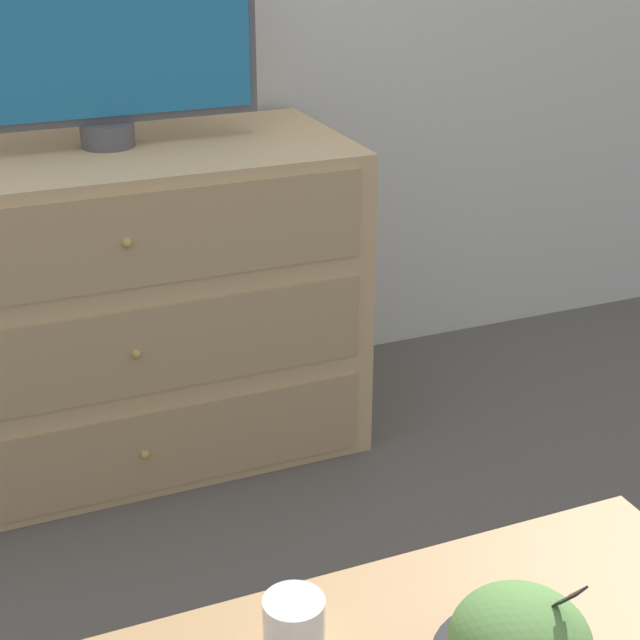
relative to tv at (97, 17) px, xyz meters
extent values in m
plane|color=#56514C|center=(-0.16, 0.28, -1.16)|extent=(12.00, 12.00, 0.00)
cube|color=tan|center=(-0.04, -0.04, -0.74)|extent=(1.27, 0.58, 0.84)
cube|color=tan|center=(-0.04, -0.34, -1.02)|extent=(1.17, 0.01, 0.22)
sphere|color=tan|center=(-0.04, -0.34, -1.02)|extent=(0.02, 0.02, 0.02)
cube|color=tan|center=(-0.04, -0.34, -0.74)|extent=(1.17, 0.01, 0.22)
sphere|color=tan|center=(-0.04, -0.34, -0.74)|extent=(0.02, 0.02, 0.02)
cube|color=tan|center=(-0.04, -0.34, -0.45)|extent=(1.17, 0.01, 0.22)
sphere|color=tan|center=(-0.04, -0.34, -0.45)|extent=(0.02, 0.02, 0.02)
cylinder|color=#515156|center=(0.00, 0.00, -0.28)|extent=(0.13, 0.13, 0.06)
cube|color=#515156|center=(0.00, 0.00, 0.01)|extent=(0.79, 0.04, 0.54)
cube|color=#1E6B9E|center=(0.00, -0.02, 0.01)|extent=(0.75, 0.01, 0.50)
cylinder|color=#9C7549|center=(0.54, -1.39, -0.92)|extent=(0.04, 0.04, 0.47)
cube|color=black|center=(0.21, -1.64, -0.57)|extent=(0.05, 0.10, 0.13)
cube|color=black|center=(0.22, -1.68, -0.51)|extent=(0.03, 0.03, 0.03)
cylinder|color=#9E6638|center=(-0.07, -1.49, -0.64)|extent=(0.08, 0.08, 0.06)
cylinder|color=white|center=(-0.07, -1.49, -0.62)|extent=(0.09, 0.09, 0.09)
camera|label=1|loc=(-0.43, -2.45, 0.30)|focal=55.00mm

